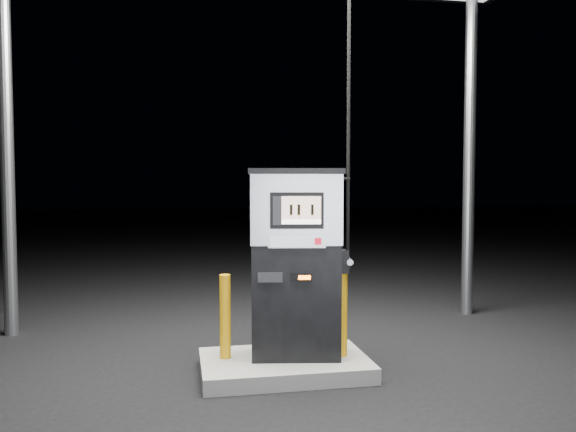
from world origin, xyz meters
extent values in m
plane|color=black|center=(0.00, 0.00, 0.00)|extent=(80.00, 80.00, 0.00)
cube|color=#5F5E5A|center=(0.00, 0.00, 0.07)|extent=(1.60, 1.00, 0.15)
cylinder|color=gray|center=(-3.00, 2.00, 2.25)|extent=(0.16, 0.16, 4.50)
cylinder|color=gray|center=(3.00, 2.00, 2.25)|extent=(0.16, 0.16, 4.50)
cube|color=black|center=(0.12, 0.05, 0.70)|extent=(0.91, 0.62, 1.10)
cube|color=#B8B9C0|center=(0.12, 0.05, 1.58)|extent=(0.93, 0.64, 0.66)
cube|color=black|center=(0.12, 0.05, 1.94)|extent=(0.97, 0.68, 0.05)
cube|color=black|center=(0.08, -0.21, 1.58)|extent=(0.49, 0.11, 0.34)
cube|color=tan|center=(0.11, -0.23, 1.61)|extent=(0.36, 0.06, 0.21)
cube|color=white|center=(0.11, -0.23, 1.48)|extent=(0.36, 0.06, 0.04)
cube|color=#B8B9C0|center=(0.08, -0.21, 1.30)|extent=(0.53, 0.11, 0.12)
cube|color=#A8ABB1|center=(0.08, -0.22, 1.30)|extent=(0.48, 0.08, 0.09)
cube|color=#A70B1B|center=(0.27, -0.25, 1.30)|extent=(0.06, 0.01, 0.06)
cube|color=black|center=(0.12, -0.21, 0.96)|extent=(0.19, 0.05, 0.08)
cube|color=orange|center=(0.15, -0.23, 0.96)|extent=(0.11, 0.02, 0.04)
cube|color=black|center=(-0.17, -0.16, 0.96)|extent=(0.23, 0.06, 0.09)
cube|color=black|center=(0.58, -0.03, 1.08)|extent=(0.11, 0.17, 0.22)
cylinder|color=gray|center=(0.63, -0.04, 1.08)|extent=(0.09, 0.20, 0.06)
cylinder|color=black|center=(0.60, -0.08, 2.55)|extent=(0.04, 0.04, 2.74)
cylinder|color=orange|center=(-0.56, 0.11, 0.55)|extent=(0.13, 0.13, 0.81)
cylinder|color=orange|center=(0.55, -0.03, 0.65)|extent=(0.16, 0.16, 1.01)
camera|label=1|loc=(-0.97, -5.24, 1.81)|focal=35.00mm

